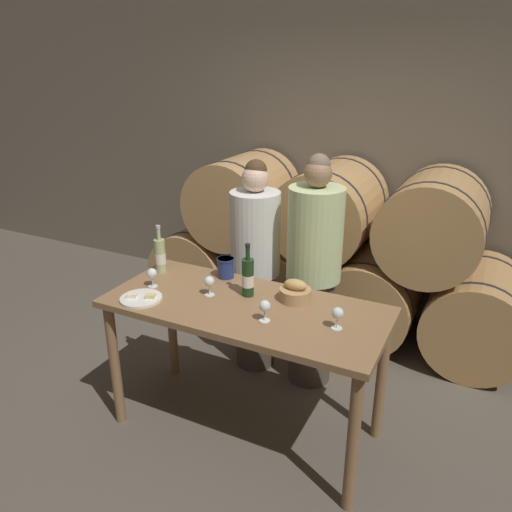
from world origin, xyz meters
The scene contains 15 objects.
ground_plane centered at (0.00, 0.00, 0.00)m, with size 10.00×10.00×0.00m, color #564F44.
stone_wall_back centered at (0.00, 2.09, 1.60)m, with size 10.00×0.12×3.20m.
barrel_stack centered at (0.00, 1.53, 0.67)m, with size 3.21×0.89×1.44m.
tasting_table centered at (0.00, 0.00, 0.77)m, with size 1.65×0.73×0.89m.
person_left centered at (-0.28, 0.70, 0.80)m, with size 0.36×0.36×1.59m.
person_right centered at (0.17, 0.70, 0.84)m, with size 0.37×0.37×1.66m.
wine_bottle_red centered at (-0.04, 0.12, 1.01)m, with size 0.07×0.07×0.33m.
wine_bottle_white centered at (-0.72, 0.18, 1.00)m, with size 0.07×0.07×0.32m.
blue_crock centered at (-0.29, 0.29, 0.96)m, with size 0.11×0.11×0.13m.
bread_basket centered at (0.24, 0.18, 0.94)m, with size 0.19×0.19×0.13m.
cheese_plate centered at (-0.58, -0.22, 0.90)m, with size 0.25×0.25×0.04m.
wine_glass_far_left centered at (-0.63, -0.04, 0.98)m, with size 0.06×0.06×0.12m.
wine_glass_left centered at (-0.25, 0.01, 0.98)m, with size 0.06×0.06×0.12m.
wine_glass_center centered at (0.19, -0.12, 0.98)m, with size 0.06×0.06×0.12m.
wine_glass_right centered at (0.56, -0.03, 0.98)m, with size 0.06×0.06×0.12m.
Camera 1 is at (1.21, -2.28, 2.22)m, focal length 35.00 mm.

